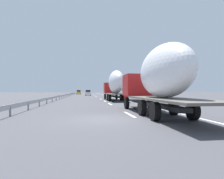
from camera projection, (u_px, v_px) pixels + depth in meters
ground_plane at (90, 97)px, 50.96m from camera, size 260.00×260.00×0.00m
lane_stripe_0 at (129, 114)px, 13.57m from camera, size 3.20×0.20×0.01m
lane_stripe_1 at (110, 104)px, 24.05m from camera, size 3.20×0.20×0.01m
lane_stripe_2 at (105, 101)px, 30.19m from camera, size 3.20×0.20×0.01m
lane_stripe_3 at (101, 99)px, 37.85m from camera, size 3.20×0.20×0.01m
lane_stripe_4 at (96, 97)px, 52.84m from camera, size 3.20×0.20×0.01m
lane_stripe_5 at (95, 96)px, 57.44m from camera, size 3.20×0.20×0.01m
lane_stripe_6 at (94, 95)px, 68.51m from camera, size 3.20×0.20×0.01m
lane_stripe_7 at (93, 95)px, 76.69m from camera, size 3.20×0.20×0.01m
edge_line_right at (109, 96)px, 56.67m from camera, size 110.00×0.20×0.01m
truck_lead at (115, 84)px, 32.00m from camera, size 13.03×2.55×4.77m
truck_trailing at (157, 78)px, 13.35m from camera, size 13.47×2.55×4.48m
car_yellow_coupe at (79, 92)px, 85.09m from camera, size 4.11×1.80×1.84m
car_white_van at (88, 93)px, 65.62m from camera, size 4.57×1.77×1.83m
road_sign at (117, 88)px, 49.74m from camera, size 0.10×0.90×3.29m
tree_0 at (110, 86)px, 86.46m from camera, size 3.95×3.95×6.29m
tree_1 at (110, 87)px, 90.54m from camera, size 3.91×3.91×5.08m
tree_2 at (126, 85)px, 62.37m from camera, size 3.14×3.14×5.47m
tree_3 at (114, 86)px, 90.26m from camera, size 3.94×3.94×6.01m
guardrail_median at (67, 95)px, 53.12m from camera, size 94.00×0.10×0.76m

